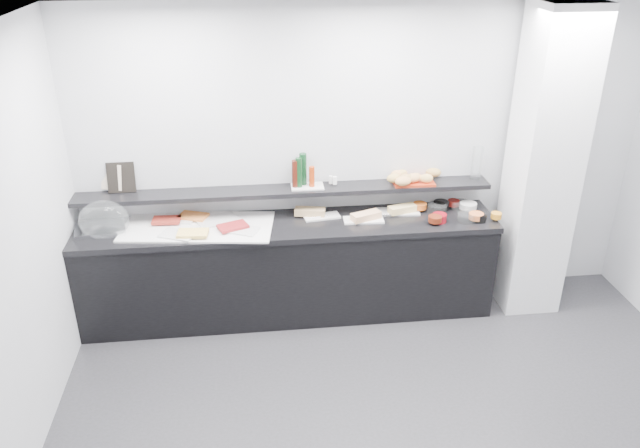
{
  "coord_description": "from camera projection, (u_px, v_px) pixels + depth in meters",
  "views": [
    {
      "loc": [
        -0.98,
        -3.11,
        3.24
      ],
      "look_at": [
        -0.45,
        1.45,
        1.0
      ],
      "focal_mm": 35.0,
      "sensor_mm": 36.0,
      "label": 1
    }
  ],
  "objects": [
    {
      "name": "bottle_green_a",
      "position": [
        299.0,
        173.0,
        5.35
      ],
      "size": [
        0.07,
        0.07,
        0.26
      ],
      "primitive_type": "cylinder",
      "rotation": [
        0.0,
        0.0,
        -0.28
      ],
      "color": "black",
      "rests_on": "condiment_tray"
    },
    {
      "name": "counter_top",
      "position": [
        288.0,
        226.0,
        5.36
      ],
      "size": [
        3.62,
        0.62,
        0.05
      ],
      "primitive_type": "cube",
      "color": "black",
      "rests_on": "buffet_cabinet"
    },
    {
      "name": "bread_roll_midw",
      "position": [
        394.0,
        178.0,
        5.45
      ],
      "size": [
        0.14,
        0.09,
        0.08
      ],
      "primitive_type": "ellipsoid",
      "rotation": [
        0.0,
        0.0,
        0.06
      ],
      "color": "tan",
      "rests_on": "bread_tray"
    },
    {
      "name": "framed_print",
      "position": [
        121.0,
        177.0,
        5.28
      ],
      "size": [
        0.23,
        0.08,
        0.26
      ],
      "primitive_type": "cube",
      "rotation": [
        -0.21,
        0.0,
        0.01
      ],
      "color": "black",
      "rests_on": "wall_shelf"
    },
    {
      "name": "back_wall",
      "position": [
        363.0,
        159.0,
        5.49
      ],
      "size": [
        5.0,
        0.02,
        2.7
      ],
      "primitive_type": "cube",
      "color": "#B9BCC1",
      "rests_on": "ground"
    },
    {
      "name": "fill_glass_cream",
      "position": [
        468.0,
        206.0,
        5.57
      ],
      "size": [
        0.16,
        0.16,
        0.05
      ],
      "primitive_type": "cylinder",
      "rotation": [
        0.0,
        0.0,
        -0.06
      ],
      "color": "silver",
      "rests_on": "bowl_glass_cream"
    },
    {
      "name": "bread_roll_ne",
      "position": [
        434.0,
        172.0,
        5.57
      ],
      "size": [
        0.15,
        0.12,
        0.08
      ],
      "primitive_type": "ellipsoid",
      "rotation": [
        0.0,
        0.0,
        -0.25
      ],
      "color": "#B28944",
      "rests_on": "bread_tray"
    },
    {
      "name": "cloche_base",
      "position": [
        100.0,
        229.0,
        5.2
      ],
      "size": [
        0.45,
        0.34,
        0.04
      ],
      "primitive_type": "cube",
      "rotation": [
        0.0,
        0.0,
        0.21
      ],
      "color": "silver",
      "rests_on": "counter_top"
    },
    {
      "name": "sandwich_plate_right",
      "position": [
        398.0,
        212.0,
        5.55
      ],
      "size": [
        0.39,
        0.19,
        0.01
      ],
      "primitive_type": "cube",
      "rotation": [
        0.0,
        0.0,
        -0.08
      ],
      "color": "silver",
      "rests_on": "counter_top"
    },
    {
      "name": "platter_meat_b",
      "position": [
        242.0,
        230.0,
        5.18
      ],
      "size": [
        0.31,
        0.27,
        0.01
      ],
      "primitive_type": "cube",
      "rotation": [
        0.0,
        0.0,
        -0.43
      ],
      "color": "silver",
      "rests_on": "linen_runner"
    },
    {
      "name": "sandwich_food_mid",
      "position": [
        366.0,
        216.0,
        5.38
      ],
      "size": [
        0.28,
        0.19,
        0.06
      ],
      "primitive_type": "cube",
      "rotation": [
        0.0,
        0.0,
        0.36
      ],
      "color": "tan",
      "rests_on": "sandwich_plate_mid"
    },
    {
      "name": "bread_roll_nw",
      "position": [
        401.0,
        174.0,
        5.54
      ],
      "size": [
        0.14,
        0.12,
        0.08
      ],
      "primitive_type": "ellipsoid",
      "rotation": [
        0.0,
        0.0,
        0.37
      ],
      "color": "tan",
      "rests_on": "bread_tray"
    },
    {
      "name": "condiment_tray",
      "position": [
        307.0,
        186.0,
        5.43
      ],
      "size": [
        0.28,
        0.18,
        0.01
      ],
      "primitive_type": "cube",
      "rotation": [
        0.0,
        0.0,
        -0.02
      ],
      "color": "white",
      "rests_on": "wall_shelf"
    },
    {
      "name": "bread_tray",
      "position": [
        413.0,
        181.0,
        5.52
      ],
      "size": [
        0.36,
        0.26,
        0.02
      ],
      "primitive_type": "cube",
      "rotation": [
        0.0,
        0.0,
        -0.02
      ],
      "color": "#AC2C12",
      "rests_on": "wall_shelf"
    },
    {
      "name": "sandwich_food_right",
      "position": [
        402.0,
        209.0,
        5.51
      ],
      "size": [
        0.26,
        0.16,
        0.06
      ],
      "primitive_type": "cube",
      "rotation": [
        0.0,
        0.0,
        0.28
      ],
      "color": "#E6C479",
      "rests_on": "sandwich_plate_right"
    },
    {
      "name": "fill_glass_fruit",
      "position": [
        420.0,
        206.0,
        5.57
      ],
      "size": [
        0.16,
        0.16,
        0.05
      ],
      "primitive_type": "cylinder",
      "rotation": [
        0.0,
        0.0,
        -0.37
      ],
      "color": "#C8581B",
      "rests_on": "bowl_glass_fruit"
    },
    {
      "name": "bread_roll_mide",
      "position": [
        414.0,
        178.0,
        5.46
      ],
      "size": [
        0.18,
        0.14,
        0.08
      ],
      "primitive_type": "ellipsoid",
      "rotation": [
        0.0,
        0.0,
        0.35
      ],
      "color": "tan",
      "rests_on": "bread_tray"
    },
    {
      "name": "fill_red_jam",
      "position": [
        435.0,
        219.0,
        5.32
      ],
      "size": [
        0.13,
        0.13,
        0.05
      ],
      "primitive_type": "cylinder",
      "rotation": [
        0.0,
        0.0,
        -0.12
      ],
      "color": "#541B0C",
      "rests_on": "bowl_red_jam"
    },
    {
      "name": "carafe",
      "position": [
        477.0,
        163.0,
        5.54
      ],
      "size": [
        0.11,
        0.11,
        0.3
      ],
      "primitive_type": "cylinder",
      "rotation": [
        0.0,
        0.0,
        -0.13
      ],
      "color": "silver",
      "rests_on": "wall_shelf"
    },
    {
      "name": "bowl_glass_salmon",
      "position": [
        466.0,
        218.0,
        5.37
      ],
      "size": [
        0.19,
        0.19,
        0.07
      ],
      "primitive_type": "cylinder",
      "rotation": [
        0.0,
        0.0,
        0.25
      ],
      "color": "silver",
      "rests_on": "counter_top"
    },
    {
      "name": "buffet_cabinet",
      "position": [
        289.0,
        271.0,
        5.56
      ],
      "size": [
        3.6,
        0.6,
        0.85
      ],
      "primitive_type": "cube",
      "color": "black",
      "rests_on": "ground"
    },
    {
      "name": "sandwich_plate_mid",
      "position": [
        363.0,
        220.0,
        5.39
      ],
      "size": [
        0.35,
        0.16,
        0.01
      ],
      "primitive_type": "cube",
      "rotation": [
        0.0,
        0.0,
        -0.04
      ],
      "color": "white",
      "rests_on": "counter_top"
    },
    {
      "name": "tongs_left",
      "position": [
        319.0,
        217.0,
        5.42
      ],
      "size": [
        0.16,
        0.03,
        0.01
      ],
      "primitive_type": "cylinder",
      "rotation": [
        0.0,
        1.57,
        0.14
      ],
      "color": "silver",
      "rests_on": "sandwich_plate_left"
    },
    {
      "name": "bottle_hot",
      "position": [
        312.0,
        177.0,
        5.38
      ],
      "size": [
        0.05,
        0.05,
        0.18
      ],
      "primitive_type": "cylinder",
      "rotation": [
        0.0,
        0.0,
        0.06
      ],
      "color": "#A6300B",
      "rests_on": "condiment_tray"
    },
    {
      "name": "food_cheese",
      "position": [
        193.0,
        233.0,
        5.09
      ],
      "size": [
        0.26,
        0.18,
        0.02
      ],
      "primitive_type": "cube",
      "rotation": [
        0.0,
        0.0,
        -0.08
      ],
      "color": "#FFD363",
      "rests_on": "platter_cheese"
    },
    {
      "name": "fill_glass_salmon",
      "position": [
        476.0,
        216.0,
        5.37
      ],
      "size": [
        0.15,
        0.15,
        0.05
      ],
      "primitive_type": "cylinder",
      "rotation": [
        0.0,
        0.0,
        -0.25
      ],
      "color": "orange",
      "rests_on": "bowl_glass_salmon"
    },
    {
      "name": "bowl_black_jam",
      "position": [
        441.0,
        205.0,
        5.61
      ],
      "size": [
        0.18,
        0.18,
        0.07
      ],
      "primitive_type": "cylinder",
      "rotation": [
        0.0,
        0.0,
        -0.36
      ],
      "color": "black",
      "rests_on": "counter_top"
    },
    {
      "name": "bowl_glass_cream",
      "position": [
        461.0,
        206.0,
        5.59
      ],
      "size": [
        0.21,
        0.21,
        0.07
      ],
      "primitive_type": "cylinder",
      "rotation": [
        0.0,
        0.0,
        -0.2
      ],
      "color": "white",
      "rests_on": "counter_top"
    },
    {
      "name": "ceiling",
      "position": [
        442.0,
        40.0,
        3.12
      ],
      "size": [
        5.0,
        5.0,
        0.0
      ],
      "primitive_type": "plane",
      "color": "white",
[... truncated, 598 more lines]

